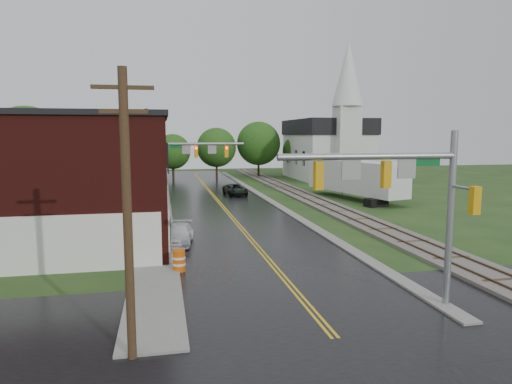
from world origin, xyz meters
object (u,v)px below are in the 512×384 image
object	(u,v)px
utility_pole_c	(153,153)
tree_left_c	(88,157)
traffic_signal_far	(188,158)
brick_building	(48,183)
pickup_white	(179,235)
utility_pole_a	(127,211)
construction_barrel	(179,261)
traffic_signal_near	(403,188)
tree_left_e	(137,152)
tree_left_b	(29,149)
suv_dark	(235,190)
utility_pole_b	(148,165)
church	(329,142)
semi_trailer	(355,177)

from	to	relation	value
utility_pole_c	tree_left_c	xyz separation A→B (m)	(-7.05, -4.10, -0.21)
tree_left_c	traffic_signal_far	bearing A→B (deg)	-51.18
brick_building	pickup_white	distance (m)	8.46
utility_pole_a	construction_barrel	world-z (taller)	utility_pole_a
traffic_signal_near	tree_left_e	xyz separation A→B (m)	(-12.32, 43.90, -0.16)
tree_left_e	tree_left_b	bearing A→B (deg)	-122.74
suv_dark	pickup_white	world-z (taller)	suv_dark
utility_pole_b	church	bearing A→B (deg)	49.82
church	utility_pole_b	distance (m)	41.55
utility_pole_b	traffic_signal_near	bearing A→B (deg)	-62.81
tree_left_b	semi_trailer	xyz separation A→B (m)	(32.66, 0.04, -3.24)
brick_building	traffic_signal_near	bearing A→B (deg)	-39.17
brick_building	semi_trailer	world-z (taller)	brick_building
tree_left_b	suv_dark	distance (m)	21.88
traffic_signal_near	traffic_signal_far	world-z (taller)	same
traffic_signal_far	utility_pole_b	distance (m)	6.01
tree_left_b	pickup_white	bearing A→B (deg)	-52.09
traffic_signal_far	utility_pole_b	xyz separation A→B (m)	(-3.33, -5.00, -0.25)
brick_building	church	distance (m)	50.58
traffic_signal_far	utility_pole_c	size ratio (longest dim) A/B	0.82
tree_left_c	tree_left_e	bearing A→B (deg)	50.19
traffic_signal_near	suv_dark	size ratio (longest dim) A/B	1.57
utility_pole_a	construction_barrel	bearing A→B (deg)	78.75
utility_pole_c	tree_left_e	xyz separation A→B (m)	(-2.05, 1.90, 0.09)
tree_left_c	construction_barrel	xyz separation A→B (m)	(8.85, -30.85, -3.94)
brick_building	utility_pole_b	bearing A→B (deg)	50.93
tree_left_c	semi_trailer	xyz separation A→B (m)	(28.66, -7.96, -2.04)
brick_building	pickup_white	size ratio (longest dim) A/B	3.37
tree_left_e	pickup_white	world-z (taller)	tree_left_e
church	pickup_white	xyz separation A→B (m)	(-24.80, -38.59, -5.22)
brick_building	church	size ratio (longest dim) A/B	0.71
tree_left_c	pickup_white	distance (m)	26.64
pickup_white	tree_left_c	bearing A→B (deg)	117.91
utility_pole_a	tree_left_b	bearing A→B (deg)	109.10
traffic_signal_near	utility_pole_c	bearing A→B (deg)	103.74
traffic_signal_near	construction_barrel	world-z (taller)	traffic_signal_near
brick_building	construction_barrel	xyz separation A→B (m)	(7.48, -5.95, -3.58)
utility_pole_b	construction_barrel	bearing A→B (deg)	-82.09
tree_left_b	construction_barrel	bearing A→B (deg)	-60.66
church	pickup_white	bearing A→B (deg)	-122.73
traffic_signal_near	pickup_white	world-z (taller)	traffic_signal_near
utility_pole_b	suv_dark	distance (m)	18.95
utility_pole_b	utility_pole_c	xyz separation A→B (m)	(0.00, 22.00, 0.00)
utility_pole_a	tree_left_c	distance (m)	40.52
utility_pole_b	brick_building	bearing A→B (deg)	-129.07
church	semi_trailer	bearing A→B (deg)	-103.40
tree_left_e	utility_pole_b	bearing A→B (deg)	-85.10
church	suv_dark	distance (m)	24.08
brick_building	utility_pole_b	world-z (taller)	utility_pole_b
utility_pole_b	tree_left_b	bearing A→B (deg)	138.14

